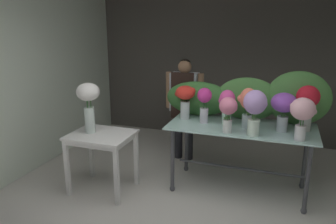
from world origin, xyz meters
The scene contains 17 objects.
ground_plane centered at (0.00, 1.74, 0.00)m, with size 7.66×7.66×0.00m, color beige.
wall_back centered at (0.00, 3.48, 1.44)m, with size 4.92×0.12×2.88m, color #4C4742.
wall_left centered at (-2.46, 1.74, 1.44)m, with size 0.12×3.60×2.88m, color silver.
display_table_glass centered at (0.50, 1.50, 0.72)m, with size 1.77×0.83×0.87m.
side_table_white centered at (-1.13, 0.92, 0.66)m, with size 0.76×0.63×0.76m.
florist centered at (-0.45, 2.23, 0.96)m, with size 0.58×0.24×1.56m.
foliage_backdrop centered at (0.55, 1.79, 1.15)m, with size 2.08×0.30×0.67m.
vase_violet_freesia centered at (0.97, 1.45, 1.16)m, with size 0.30×0.29×0.46m.
vase_magenta_peonies centered at (0.03, 1.47, 1.13)m, with size 0.18×0.18×0.45m.
vase_coral_stock centered at (0.57, 1.45, 1.15)m, with size 0.25×0.20×0.49m.
vase_scarlet_hydrangea centered at (-0.24, 1.57, 1.14)m, with size 0.28×0.25×0.44m.
vase_rosy_lilies centered at (0.38, 1.19, 1.13)m, with size 0.21×0.21×0.42m.
vase_blush_carnations centered at (1.16, 1.20, 1.17)m, with size 0.27×0.26×0.47m.
vase_fuchsia_ranunculus centered at (0.31, 1.51, 1.12)m, with size 0.20×0.20×0.44m.
vase_crimson_tulips centered at (1.22, 1.57, 1.20)m, with size 0.26×0.26×0.54m.
vase_lilac_roses centered at (0.67, 1.19, 1.19)m, with size 0.26×0.26×0.52m.
vase_white_roses_tall centered at (-1.29, 0.92, 1.17)m, with size 0.28×0.28×0.63m.
Camera 1 is at (0.94, -2.47, 2.12)m, focal length 35.56 mm.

